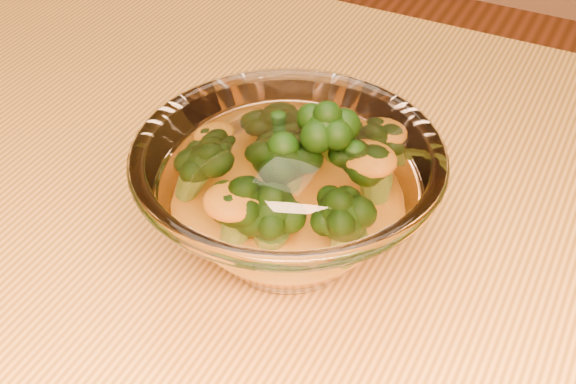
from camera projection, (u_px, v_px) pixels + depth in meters
The scene contains 3 objects.
glass_bowl at pixel (288, 197), 0.49m from camera, with size 0.19×0.19×0.08m.
cheese_sauce at pixel (288, 219), 0.51m from camera, with size 0.10×0.10×0.03m, color #FFA615.
broccoli_heap at pixel (294, 174), 0.49m from camera, with size 0.13×0.13×0.08m.
Camera 1 is at (0.08, -0.28, 1.11)m, focal length 50.00 mm.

